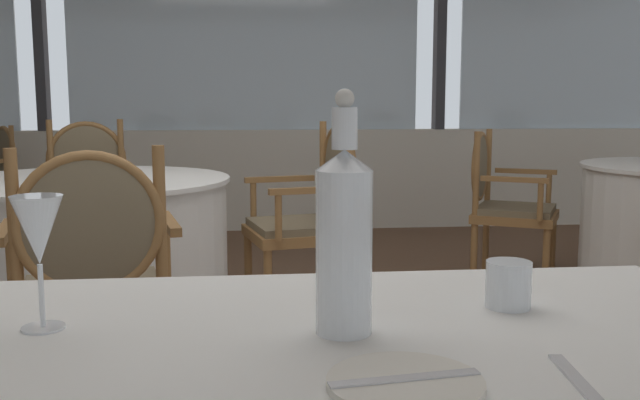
{
  "coord_description": "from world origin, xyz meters",
  "views": [
    {
      "loc": [
        0.01,
        -2.44,
        1.09
      ],
      "look_at": [
        0.13,
        -1.26,
        0.93
      ],
      "focal_mm": 39.88,
      "sensor_mm": 36.0,
      "label": 1
    }
  ],
  "objects_px": {
    "wine_glass": "(38,234)",
    "dining_chair_2_2": "(315,207)",
    "side_plate": "(405,383)",
    "dining_chair_2_1": "(92,274)",
    "dining_chair_0_0": "(501,196)",
    "water_bottle": "(344,236)",
    "water_tumbler": "(508,284)",
    "dining_chair_2_3": "(88,192)"
  },
  "relations": [
    {
      "from": "water_bottle",
      "to": "dining_chair_2_1",
      "type": "relative_size",
      "value": 0.37
    },
    {
      "from": "water_tumbler",
      "to": "dining_chair_2_3",
      "type": "bearing_deg",
      "value": 113.49
    },
    {
      "from": "water_tumbler",
      "to": "dining_chair_2_2",
      "type": "bearing_deg",
      "value": 92.53
    },
    {
      "from": "side_plate",
      "to": "dining_chair_2_3",
      "type": "relative_size",
      "value": 0.19
    },
    {
      "from": "dining_chair_0_0",
      "to": "side_plate",
      "type": "bearing_deg",
      "value": -83.42
    },
    {
      "from": "dining_chair_2_2",
      "to": "dining_chair_2_3",
      "type": "xyz_separation_m",
      "value": [
        -1.26,
        0.81,
        -0.01
      ]
    },
    {
      "from": "dining_chair_2_1",
      "to": "dining_chair_2_2",
      "type": "bearing_deg",
      "value": -45.1
    },
    {
      "from": "dining_chair_2_2",
      "to": "wine_glass",
      "type": "bearing_deg",
      "value": 62.58
    },
    {
      "from": "dining_chair_2_2",
      "to": "dining_chair_2_3",
      "type": "height_order",
      "value": "dining_chair_2_2"
    },
    {
      "from": "wine_glass",
      "to": "dining_chair_2_2",
      "type": "bearing_deg",
      "value": 75.04
    },
    {
      "from": "dining_chair_0_0",
      "to": "dining_chair_2_3",
      "type": "bearing_deg",
      "value": -156.43
    },
    {
      "from": "water_bottle",
      "to": "wine_glass",
      "type": "relative_size",
      "value": 1.77
    },
    {
      "from": "water_tumbler",
      "to": "dining_chair_2_1",
      "type": "xyz_separation_m",
      "value": [
        -0.91,
        1.07,
        -0.22
      ]
    },
    {
      "from": "dining_chair_2_1",
      "to": "dining_chair_2_2",
      "type": "relative_size",
      "value": 0.98
    },
    {
      "from": "dining_chair_0_0",
      "to": "dining_chair_2_1",
      "type": "bearing_deg",
      "value": -108.22
    },
    {
      "from": "dining_chair_2_2",
      "to": "dining_chair_2_3",
      "type": "distance_m",
      "value": 1.5
    },
    {
      "from": "water_tumbler",
      "to": "dining_chair_2_3",
      "type": "height_order",
      "value": "dining_chair_2_3"
    },
    {
      "from": "wine_glass",
      "to": "dining_chair_0_0",
      "type": "height_order",
      "value": "wine_glass"
    },
    {
      "from": "dining_chair_2_2",
      "to": "water_tumbler",
      "type": "bearing_deg",
      "value": 80.07
    },
    {
      "from": "side_plate",
      "to": "dining_chair_2_1",
      "type": "xyz_separation_m",
      "value": [
        -0.67,
        1.38,
        -0.19
      ]
    },
    {
      "from": "water_tumbler",
      "to": "side_plate",
      "type": "bearing_deg",
      "value": -128.05
    },
    {
      "from": "dining_chair_2_1",
      "to": "dining_chair_2_2",
      "type": "height_order",
      "value": "dining_chair_2_2"
    },
    {
      "from": "wine_glass",
      "to": "dining_chair_2_2",
      "type": "relative_size",
      "value": 0.2
    },
    {
      "from": "side_plate",
      "to": "water_tumbler",
      "type": "xyz_separation_m",
      "value": [
        0.24,
        0.31,
        0.03
      ]
    },
    {
      "from": "wine_glass",
      "to": "water_tumbler",
      "type": "distance_m",
      "value": 0.75
    },
    {
      "from": "water_bottle",
      "to": "dining_chair_2_3",
      "type": "bearing_deg",
      "value": 108.36
    },
    {
      "from": "side_plate",
      "to": "dining_chair_2_2",
      "type": "height_order",
      "value": "dining_chair_2_2"
    },
    {
      "from": "side_plate",
      "to": "dining_chair_0_0",
      "type": "relative_size",
      "value": 0.21
    },
    {
      "from": "water_bottle",
      "to": "water_tumbler",
      "type": "height_order",
      "value": "water_bottle"
    },
    {
      "from": "dining_chair_2_2",
      "to": "side_plate",
      "type": "bearing_deg",
      "value": 74.52
    },
    {
      "from": "water_bottle",
      "to": "water_tumbler",
      "type": "distance_m",
      "value": 0.32
    },
    {
      "from": "dining_chair_2_1",
      "to": "dining_chair_0_0",
      "type": "bearing_deg",
      "value": -59.21
    },
    {
      "from": "side_plate",
      "to": "wine_glass",
      "type": "distance_m",
      "value": 0.58
    },
    {
      "from": "dining_chair_0_0",
      "to": "water_bottle",
      "type": "bearing_deg",
      "value": -85.51
    },
    {
      "from": "wine_glass",
      "to": "dining_chair_2_1",
      "type": "distance_m",
      "value": 1.17
    },
    {
      "from": "dining_chair_0_0",
      "to": "dining_chair_2_1",
      "type": "relative_size",
      "value": 0.96
    },
    {
      "from": "dining_chair_2_1",
      "to": "dining_chair_2_3",
      "type": "xyz_separation_m",
      "value": [
        -0.46,
        2.06,
        -0.0
      ]
    },
    {
      "from": "side_plate",
      "to": "dining_chair_2_1",
      "type": "relative_size",
      "value": 0.2
    },
    {
      "from": "water_bottle",
      "to": "water_tumbler",
      "type": "bearing_deg",
      "value": 19.35
    },
    {
      "from": "side_plate",
      "to": "dining_chair_2_2",
      "type": "xyz_separation_m",
      "value": [
        0.14,
        2.64,
        -0.18
      ]
    },
    {
      "from": "wine_glass",
      "to": "water_tumbler",
      "type": "xyz_separation_m",
      "value": [
        0.74,
        0.04,
        -0.11
      ]
    },
    {
      "from": "water_tumbler",
      "to": "dining_chair_2_3",
      "type": "relative_size",
      "value": 0.08
    }
  ]
}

